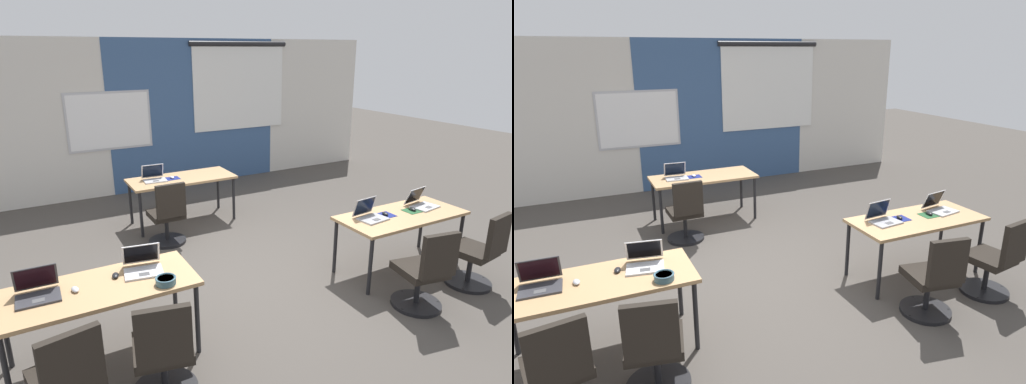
% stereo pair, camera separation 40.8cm
% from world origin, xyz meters
% --- Properties ---
extents(ground_plane, '(24.00, 24.00, 0.00)m').
position_xyz_m(ground_plane, '(0.00, 0.00, 0.00)').
color(ground_plane, '#47423D').
extents(back_wall_assembly, '(10.00, 0.27, 2.80)m').
position_xyz_m(back_wall_assembly, '(0.04, 4.19, 1.41)').
color(back_wall_assembly, silver).
rests_on(back_wall_assembly, ground).
extents(desk_near_left, '(1.60, 0.70, 0.72)m').
position_xyz_m(desk_near_left, '(-1.75, -0.60, 0.66)').
color(desk_near_left, tan).
rests_on(desk_near_left, ground).
extents(desk_near_right, '(1.60, 0.70, 0.72)m').
position_xyz_m(desk_near_right, '(1.75, -0.60, 0.66)').
color(desk_near_right, tan).
rests_on(desk_near_right, ground).
extents(desk_far_center, '(1.60, 0.70, 0.72)m').
position_xyz_m(desk_far_center, '(0.00, 2.20, 0.66)').
color(desk_far_center, tan).
rests_on(desk_far_center, ground).
extents(laptop_far_left, '(0.35, 0.32, 0.23)m').
position_xyz_m(laptop_far_left, '(-0.41, 2.25, 0.77)').
color(laptop_far_left, '#B7B7BC').
rests_on(laptop_far_left, desk_far_center).
extents(mousepad_far_left, '(0.22, 0.19, 0.00)m').
position_xyz_m(mousepad_far_left, '(-0.15, 2.21, 0.72)').
color(mousepad_far_left, navy).
rests_on(mousepad_far_left, desk_far_center).
extents(mouse_far_left, '(0.06, 0.10, 0.03)m').
position_xyz_m(mouse_far_left, '(-0.15, 2.21, 0.74)').
color(mouse_far_left, silver).
rests_on(mouse_far_left, mousepad_far_left).
extents(chair_far_left, '(0.52, 0.54, 0.92)m').
position_xyz_m(chair_far_left, '(-0.48, 1.48, 0.38)').
color(chair_far_left, black).
rests_on(chair_far_left, ground).
extents(laptop_near_right_inner, '(0.36, 0.32, 0.23)m').
position_xyz_m(laptop_near_right_inner, '(1.31, -0.52, 0.77)').
color(laptop_near_right_inner, '#9E9EA3').
rests_on(laptop_near_right_inner, desk_near_right).
extents(mousepad_near_right_inner, '(0.22, 0.19, 0.00)m').
position_xyz_m(mousepad_near_right_inner, '(1.54, -0.54, 0.72)').
color(mousepad_near_right_inner, navy).
rests_on(mousepad_near_right_inner, desk_near_right).
extents(mouse_near_right_inner, '(0.07, 0.11, 0.03)m').
position_xyz_m(mouse_near_right_inner, '(1.54, -0.54, 0.74)').
color(mouse_near_right_inner, black).
rests_on(mouse_near_right_inner, mousepad_near_right_inner).
extents(chair_near_right_inner, '(0.52, 0.57, 0.92)m').
position_xyz_m(chair_near_right_inner, '(1.29, -1.38, 0.38)').
color(chair_near_right_inner, black).
rests_on(chair_near_right_inner, ground).
extents(laptop_near_left_inner, '(0.38, 0.37, 0.22)m').
position_xyz_m(laptop_near_left_inner, '(-1.35, -0.50, 0.77)').
color(laptop_near_left_inner, silver).
rests_on(laptop_near_left_inner, desk_near_left).
extents(mouse_near_left_inner, '(0.08, 0.11, 0.03)m').
position_xyz_m(mouse_near_left_inner, '(-1.59, -0.51, 0.74)').
color(mouse_near_left_inner, black).
rests_on(mouse_near_left_inner, desk_near_left).
extents(chair_near_left_inner, '(0.52, 0.58, 0.92)m').
position_xyz_m(chair_near_left_inner, '(-1.45, -1.31, 0.38)').
color(chair_near_left_inner, black).
rests_on(chair_near_left_inner, ground).
extents(laptop_near_left_end, '(0.34, 0.31, 0.23)m').
position_xyz_m(laptop_near_left_end, '(-2.20, -0.53, 0.77)').
color(laptop_near_left_end, '#333338').
rests_on(laptop_near_left_end, desk_near_left).
extents(mouse_near_left_end, '(0.07, 0.11, 0.03)m').
position_xyz_m(mouse_near_left_end, '(-1.93, -0.58, 0.74)').
color(mouse_near_left_end, '#B2B2B7').
rests_on(mouse_near_left_end, desk_near_left).
extents(laptop_near_right_end, '(0.37, 0.36, 0.22)m').
position_xyz_m(laptop_near_right_end, '(2.17, -0.52, 0.77)').
color(laptop_near_right_end, '#B7B7BC').
rests_on(laptop_near_right_end, desk_near_right).
extents(mousepad_near_right_end, '(0.22, 0.19, 0.00)m').
position_xyz_m(mousepad_near_right_end, '(1.95, -0.58, 0.72)').
color(mousepad_near_right_end, '#23512D').
rests_on(mousepad_near_right_end, desk_near_right).
extents(mouse_near_right_end, '(0.07, 0.11, 0.03)m').
position_xyz_m(mouse_near_right_end, '(1.95, -0.58, 0.74)').
color(mouse_near_right_end, black).
rests_on(mouse_near_right_end, mousepad_near_right_end).
extents(chair_near_right_end, '(0.52, 0.56, 0.92)m').
position_xyz_m(chair_near_right_end, '(2.20, -1.35, 0.38)').
color(chair_near_right_end, black).
rests_on(chair_near_right_end, ground).
extents(snack_bowl, '(0.18, 0.18, 0.06)m').
position_xyz_m(snack_bowl, '(-1.25, -0.83, 0.76)').
color(snack_bowl, '#3D6070').
rests_on(snack_bowl, desk_near_left).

